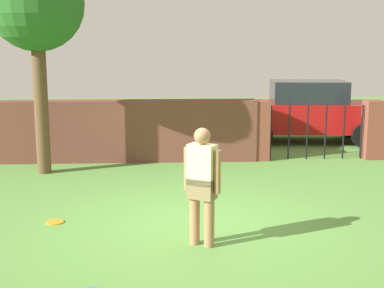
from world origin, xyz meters
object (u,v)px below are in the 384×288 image
object	(u,v)px
tree	(36,6)
car	(307,111)
person	(202,181)
frisbee_orange	(55,222)

from	to	relation	value
tree	car	bearing A→B (deg)	27.53
person	frisbee_orange	distance (m)	2.59
tree	person	size ratio (longest dim) A/B	2.79
car	frisbee_orange	bearing A→B (deg)	-124.69
tree	frisbee_orange	distance (m)	4.88
car	tree	bearing A→B (deg)	-147.00
frisbee_orange	car	bearing A→B (deg)	49.84
tree	person	xyz separation A→B (m)	(3.08, -4.37, -2.57)
tree	person	distance (m)	5.93
tree	car	size ratio (longest dim) A/B	1.04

